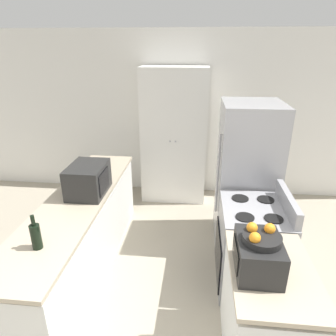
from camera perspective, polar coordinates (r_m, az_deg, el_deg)
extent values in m
cube|color=white|center=(4.92, 2.00, 9.92)|extent=(7.00, 0.06, 2.60)
cube|color=silver|center=(3.48, -16.20, -12.71)|extent=(0.58, 2.57, 0.82)
cube|color=#B7A88E|center=(3.24, -17.07, -5.98)|extent=(0.60, 2.62, 0.04)
cube|color=silver|center=(2.68, 17.96, -25.64)|extent=(0.58, 0.89, 0.82)
cube|color=#B7A88E|center=(2.36, 19.33, -18.02)|extent=(0.60, 0.90, 0.04)
cube|color=white|center=(4.69, 1.18, 6.03)|extent=(1.00, 0.51, 2.08)
sphere|color=#B2B2B7|center=(4.44, 0.37, 5.09)|extent=(0.03, 0.03, 0.03)
sphere|color=#B2B2B7|center=(4.43, 1.40, 5.06)|extent=(0.03, 0.03, 0.03)
cube|color=#9E9EA3|center=(3.29, 15.53, -14.16)|extent=(0.64, 0.77, 0.89)
cube|color=black|center=(3.31, 9.51, -15.66)|extent=(0.02, 0.67, 0.49)
cube|color=#9E9EA3|center=(3.08, 21.88, -6.15)|extent=(0.06, 0.73, 0.16)
cylinder|color=black|center=(2.87, 14.45, -9.06)|extent=(0.17, 0.17, 0.01)
cylinder|color=black|center=(3.18, 13.59, -5.63)|extent=(0.17, 0.17, 0.01)
cylinder|color=black|center=(2.92, 19.48, -9.10)|extent=(0.17, 0.17, 0.01)
cylinder|color=black|center=(3.23, 18.11, -5.73)|extent=(0.17, 0.17, 0.01)
cube|color=#A3A3A8|center=(3.77, 14.69, -1.39)|extent=(0.68, 0.77, 1.77)
cylinder|color=gray|center=(3.50, 9.52, -1.24)|extent=(0.02, 0.02, 0.97)
cube|color=black|center=(3.26, -14.99, -2.11)|extent=(0.36, 0.49, 0.32)
cube|color=black|center=(3.17, -12.08, -2.55)|extent=(0.01, 0.31, 0.23)
cylinder|color=black|center=(2.57, -23.84, -11.89)|extent=(0.08, 0.08, 0.21)
cylinder|color=black|center=(2.49, -24.36, -9.10)|extent=(0.03, 0.03, 0.09)
cube|color=black|center=(2.23, 16.79, -15.68)|extent=(0.30, 0.40, 0.25)
cube|color=black|center=(2.21, 12.76, -15.70)|extent=(0.01, 0.28, 0.15)
cylinder|color=black|center=(2.14, 17.43, -12.70)|extent=(0.26, 0.26, 0.05)
sphere|color=orange|center=(2.18, 18.82, -10.88)|extent=(0.08, 0.08, 0.08)
sphere|color=orange|center=(2.15, 15.72, -10.88)|extent=(0.08, 0.08, 0.08)
sphere|color=orange|center=(2.06, 16.22, -12.65)|extent=(0.08, 0.08, 0.08)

